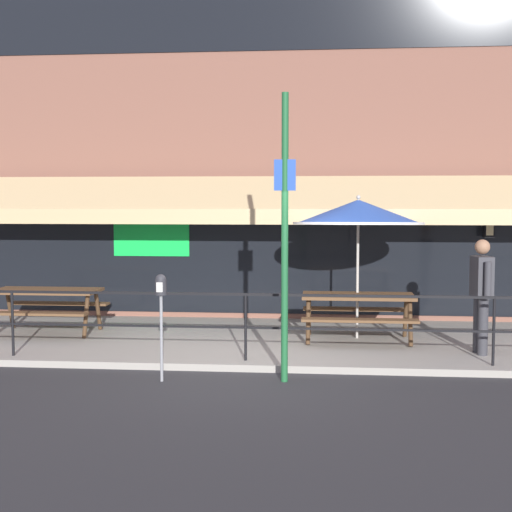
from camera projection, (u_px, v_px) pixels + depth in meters
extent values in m
plane|color=#2D2D30|center=(243.00, 372.00, 9.90)|extent=(120.00, 120.00, 0.00)
cube|color=#9E998E|center=(257.00, 341.00, 11.88)|extent=(15.00, 4.00, 0.10)
cube|color=brown|center=(267.00, 111.00, 13.80)|extent=(15.00, 0.50, 8.22)
cube|color=black|center=(266.00, 13.00, 13.40)|extent=(10.50, 0.02, 1.40)
cube|color=black|center=(266.00, 254.00, 13.75)|extent=(12.00, 0.02, 2.30)
cube|color=#19D84C|center=(151.00, 238.00, 13.92)|extent=(1.50, 0.02, 0.70)
cube|color=tan|center=(264.00, 194.00, 13.13)|extent=(13.80, 0.92, 0.70)
cube|color=tan|center=(261.00, 217.00, 12.66)|extent=(13.80, 0.08, 0.28)
cube|color=black|center=(487.00, 220.00, 13.19)|extent=(0.04, 0.28, 0.04)
cube|color=black|center=(489.00, 230.00, 13.07)|extent=(0.18, 0.18, 0.28)
cube|color=beige|center=(489.00, 230.00, 13.07)|extent=(0.13, 0.19, 0.20)
cylinder|color=black|center=(13.00, 324.00, 10.47)|extent=(0.04, 0.04, 0.95)
cylinder|color=black|center=(246.00, 328.00, 10.15)|extent=(0.04, 0.04, 0.95)
cylinder|color=black|center=(494.00, 332.00, 9.83)|extent=(0.04, 0.04, 0.95)
cube|color=black|center=(246.00, 295.00, 10.12)|extent=(13.80, 0.04, 0.04)
cube|color=black|center=(246.00, 328.00, 10.15)|extent=(13.80, 0.03, 0.03)
cube|color=brown|center=(46.00, 291.00, 12.20)|extent=(1.80, 0.80, 0.05)
cube|color=brown|center=(33.00, 313.00, 11.65)|extent=(1.80, 0.26, 0.04)
cube|color=brown|center=(59.00, 303.00, 12.80)|extent=(1.80, 0.26, 0.04)
cylinder|color=#48311E|center=(86.00, 316.00, 11.84)|extent=(0.07, 0.30, 0.73)
cylinder|color=#48311E|center=(98.00, 310.00, 12.47)|extent=(0.07, 0.30, 0.73)
cylinder|color=#48311E|center=(10.00, 309.00, 12.62)|extent=(0.07, 0.30, 0.73)
cube|color=brown|center=(358.00, 296.00, 11.53)|extent=(1.80, 0.80, 0.05)
cube|color=brown|center=(360.00, 320.00, 10.97)|extent=(1.80, 0.26, 0.04)
cube|color=brown|center=(356.00, 309.00, 12.13)|extent=(1.80, 0.26, 0.04)
cylinder|color=#48311E|center=(410.00, 323.00, 11.16)|extent=(0.07, 0.30, 0.73)
cylinder|color=#48311E|center=(406.00, 316.00, 11.80)|extent=(0.07, 0.30, 0.73)
cylinder|color=#48311E|center=(308.00, 321.00, 11.31)|extent=(0.07, 0.30, 0.73)
cylinder|color=#48311E|center=(309.00, 315.00, 11.95)|extent=(0.07, 0.30, 0.73)
cylinder|color=#B7B2A8|center=(358.00, 269.00, 11.76)|extent=(0.04, 0.04, 2.30)
cone|color=#2D56B7|center=(358.00, 212.00, 11.69)|extent=(2.10, 2.11, 0.46)
cylinder|color=white|center=(358.00, 223.00, 11.71)|extent=(2.14, 2.14, 0.10)
sphere|color=#B7B2A8|center=(358.00, 197.00, 11.67)|extent=(0.07, 0.07, 0.07)
cylinder|color=#333338|center=(478.00, 324.00, 10.71)|extent=(0.15, 0.15, 0.86)
cylinder|color=#333338|center=(483.00, 326.00, 10.51)|extent=(0.15, 0.15, 0.86)
cube|color=#38383D|center=(482.00, 276.00, 10.55)|extent=(0.29, 0.43, 0.60)
cylinder|color=#38383D|center=(476.00, 277.00, 10.81)|extent=(0.10, 0.10, 0.54)
cylinder|color=#38383D|center=(488.00, 280.00, 10.30)|extent=(0.10, 0.10, 0.54)
sphere|color=#9E7051|center=(482.00, 247.00, 10.52)|extent=(0.22, 0.22, 0.22)
cylinder|color=gray|center=(161.00, 338.00, 9.36)|extent=(0.04, 0.04, 1.15)
cylinder|color=#2D2D33|center=(161.00, 287.00, 9.31)|extent=(0.15, 0.15, 0.20)
sphere|color=#2D2D33|center=(161.00, 280.00, 9.30)|extent=(0.14, 0.14, 0.14)
cube|color=silver|center=(159.00, 287.00, 9.23)|extent=(0.08, 0.01, 0.13)
cylinder|color=#1E6033|center=(285.00, 239.00, 9.25)|extent=(0.09, 0.09, 3.77)
cube|color=blue|center=(285.00, 175.00, 9.17)|extent=(0.28, 0.02, 0.40)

